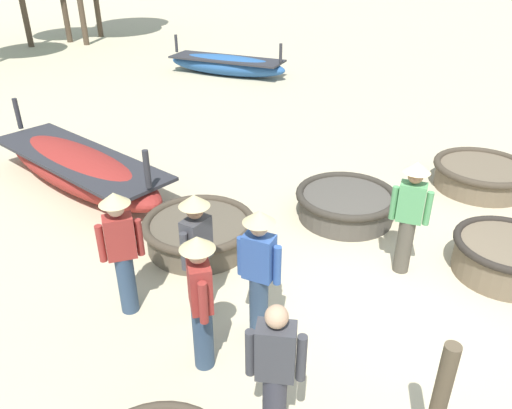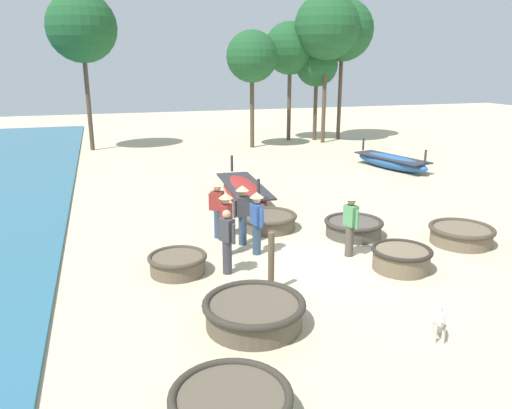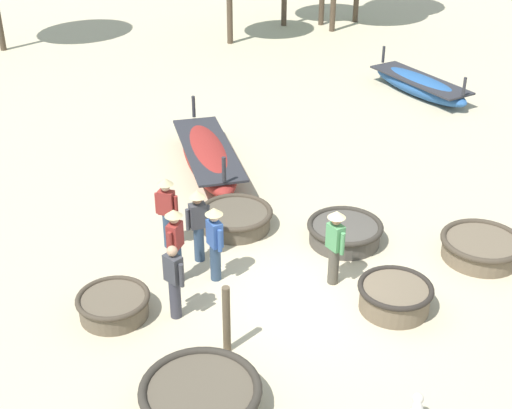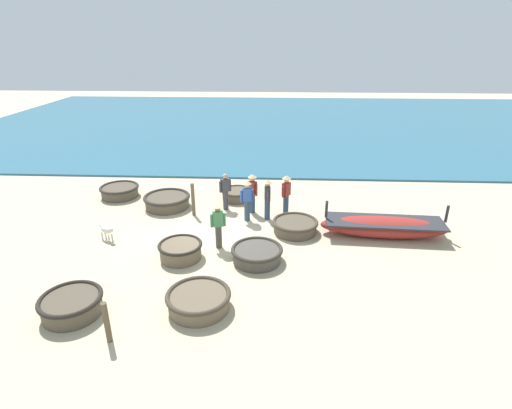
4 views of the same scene
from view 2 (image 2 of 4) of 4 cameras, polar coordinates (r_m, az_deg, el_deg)
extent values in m
plane|color=#C6B793|center=(12.82, 8.78, -6.34)|extent=(80.00, 80.00, 0.00)
cylinder|color=brown|center=(14.86, 22.38, -3.35)|extent=(1.62, 1.62, 0.43)
torus|color=#42382B|center=(14.80, 22.47, -2.56)|extent=(1.75, 1.75, 0.13)
cylinder|color=brown|center=(9.66, -0.23, -12.48)|extent=(1.82, 1.82, 0.46)
torus|color=#332D26|center=(9.55, -0.23, -11.27)|extent=(1.97, 1.97, 0.15)
cylinder|color=brown|center=(12.57, 16.25, -6.08)|extent=(1.34, 1.34, 0.49)
torus|color=#28231E|center=(12.48, 16.33, -5.03)|extent=(1.45, 1.45, 0.11)
cylinder|color=brown|center=(12.04, -8.93, -6.83)|extent=(1.30, 1.30, 0.41)
torus|color=#42382B|center=(11.96, -8.98, -5.93)|extent=(1.41, 1.41, 0.10)
cylinder|color=brown|center=(14.95, 1.43, -2.04)|extent=(1.58, 1.58, 0.41)
torus|color=#42382B|center=(14.89, 1.44, -1.30)|extent=(1.71, 1.71, 0.13)
cylinder|color=#4C473F|center=(14.62, 11.07, -2.74)|extent=(1.56, 1.56, 0.42)
torus|color=#332D26|center=(14.55, 11.11, -1.96)|extent=(1.69, 1.69, 0.12)
torus|color=#332D26|center=(7.30, -2.90, -21.01)|extent=(1.73, 1.73, 0.13)
ellipsoid|color=#285693|center=(24.24, 15.21, 4.73)|extent=(2.08, 4.35, 0.64)
cube|color=#2D2D33|center=(24.20, 15.24, 5.21)|extent=(2.04, 4.04, 0.06)
cylinder|color=#2D2D33|center=(25.50, 12.16, 6.75)|extent=(0.10, 0.10, 0.58)
cylinder|color=#2D2D33|center=(22.87, 18.80, 5.22)|extent=(0.10, 0.10, 0.58)
ellipsoid|color=maroon|center=(17.90, -1.41, 1.50)|extent=(1.44, 4.63, 0.70)
cube|color=#2D2D33|center=(17.84, -1.41, 2.20)|extent=(1.47, 4.27, 0.06)
cylinder|color=#2D2D33|center=(19.76, -2.78, 4.71)|extent=(0.10, 0.10, 0.63)
cylinder|color=#2D2D33|center=(15.76, 0.28, 1.81)|extent=(0.10, 0.10, 0.63)
cylinder|color=#4C473D|center=(13.05, 10.63, -4.10)|extent=(0.22, 0.22, 0.82)
cube|color=#4C8E56|center=(12.83, 10.78, -1.25)|extent=(0.31, 0.39, 0.54)
sphere|color=#A37556|center=(12.73, 10.87, 0.38)|extent=(0.20, 0.20, 0.20)
cylinder|color=#4C8E56|center=(12.70, 11.46, -1.71)|extent=(0.09, 0.09, 0.48)
cylinder|color=#4C8E56|center=(13.00, 10.10, -1.22)|extent=(0.09, 0.09, 0.48)
cone|color=#D1BC84|center=(12.69, 10.90, 0.95)|extent=(0.36, 0.36, 0.14)
cylinder|color=#383842|center=(11.81, -3.30, -6.02)|extent=(0.22, 0.22, 0.82)
cube|color=#3D3D42|center=(11.57, -3.36, -2.90)|extent=(0.36, 0.40, 0.54)
sphere|color=tan|center=(11.46, -3.39, -1.10)|extent=(0.20, 0.20, 0.20)
cylinder|color=#3D3D42|center=(11.44, -2.59, -3.38)|extent=(0.09, 0.09, 0.48)
cylinder|color=#3D3D42|center=(11.74, -4.10, -2.89)|extent=(0.09, 0.09, 0.48)
cylinder|color=#2D425B|center=(13.62, -1.54, -2.96)|extent=(0.22, 0.22, 0.82)
cube|color=#3D3D42|center=(13.41, -1.56, -0.21)|extent=(0.35, 0.24, 0.54)
sphere|color=#A37556|center=(13.31, -1.58, 1.36)|extent=(0.20, 0.20, 0.20)
cylinder|color=#3D3D42|center=(13.50, -0.68, -0.32)|extent=(0.09, 0.09, 0.48)
cylinder|color=#3D3D42|center=(13.35, -2.45, -0.52)|extent=(0.09, 0.09, 0.48)
cone|color=#D1BC84|center=(13.28, -1.58, 1.90)|extent=(0.36, 0.36, 0.14)
cylinder|color=#2D425B|center=(14.18, -4.37, -2.22)|extent=(0.22, 0.22, 0.82)
cube|color=maroon|center=(13.98, -4.43, 0.43)|extent=(0.40, 0.37, 0.54)
sphere|color=#DBB28E|center=(13.89, -4.46, 1.94)|extent=(0.20, 0.20, 0.20)
cylinder|color=maroon|center=(14.08, -5.26, 0.30)|extent=(0.09, 0.09, 0.48)
cylinder|color=maroon|center=(13.92, -3.58, 0.16)|extent=(0.09, 0.09, 0.48)
cone|color=#D1BC84|center=(13.86, -4.47, 2.46)|extent=(0.36, 0.36, 0.14)
cylinder|color=#2D425B|center=(12.94, 0.08, -3.99)|extent=(0.22, 0.22, 0.82)
cube|color=#33569E|center=(12.72, 0.08, -1.11)|extent=(0.29, 0.38, 0.54)
sphere|color=#DBB28E|center=(12.62, 0.08, 0.54)|extent=(0.20, 0.20, 0.20)
cylinder|color=#33569E|center=(12.92, -0.41, -1.07)|extent=(0.09, 0.09, 0.48)
cylinder|color=#33569E|center=(12.56, 0.59, -1.58)|extent=(0.09, 0.09, 0.48)
cone|color=#D1BC84|center=(12.58, 0.08, 1.11)|extent=(0.36, 0.36, 0.14)
cylinder|color=#2D425B|center=(12.90, -3.39, -4.08)|extent=(0.22, 0.22, 0.82)
cube|color=maroon|center=(12.68, -3.44, -1.20)|extent=(0.38, 0.40, 0.54)
sphere|color=tan|center=(12.57, -3.47, 0.46)|extent=(0.20, 0.20, 0.20)
cylinder|color=maroon|center=(12.51, -3.86, -1.69)|extent=(0.09, 0.09, 0.48)
cylinder|color=maroon|center=(12.89, -3.04, -1.14)|extent=(0.09, 0.09, 0.48)
cone|color=#D1BC84|center=(12.54, -3.48, 1.03)|extent=(0.36, 0.36, 0.14)
ellipsoid|color=beige|center=(9.77, 20.20, -12.13)|extent=(0.43, 0.55, 0.22)
sphere|color=beige|center=(9.96, 20.06, -11.13)|extent=(0.18, 0.18, 0.18)
cylinder|color=beige|center=(9.53, 20.43, -12.50)|extent=(0.14, 0.20, 0.16)
cylinder|color=beige|center=(10.04, 19.53, -12.90)|extent=(0.06, 0.06, 0.28)
cylinder|color=beige|center=(10.06, 20.34, -12.92)|extent=(0.06, 0.06, 0.28)
cylinder|color=beige|center=(9.72, 19.78, -13.92)|extent=(0.06, 0.06, 0.28)
cylinder|color=beige|center=(9.74, 20.61, -13.94)|extent=(0.06, 0.06, 0.28)
cylinder|color=brown|center=(10.79, 1.74, -6.63)|extent=(0.14, 0.14, 1.37)
cylinder|color=#4C3D2D|center=(29.15, -0.45, 10.54)|extent=(0.24, 0.24, 4.11)
sphere|color=#1E5128|center=(29.02, -0.46, 16.57)|extent=(2.88, 2.88, 2.88)
cylinder|color=#4C3D2D|center=(31.21, 7.80, 12.01)|extent=(0.24, 0.24, 5.46)
sphere|color=#1E5128|center=(31.20, 8.09, 19.48)|extent=(3.82, 3.82, 3.82)
cylinder|color=#4C3D2D|center=(32.93, 9.54, 12.08)|extent=(0.24, 0.24, 5.39)
sphere|color=#1E5128|center=(32.91, 9.88, 19.06)|extent=(3.77, 3.77, 3.77)
cylinder|color=#4C3D2D|center=(31.96, 3.80, 11.36)|extent=(0.24, 0.24, 4.52)
sphere|color=#1E5128|center=(31.86, 3.92, 17.40)|extent=(3.16, 3.16, 3.16)
cylinder|color=#4C3D2D|center=(32.26, 6.78, 10.62)|extent=(0.24, 0.24, 3.72)
sphere|color=#1E5128|center=(32.13, 6.95, 15.54)|extent=(2.60, 2.60, 2.60)
cylinder|color=#4C3D2D|center=(29.64, -18.60, 10.98)|extent=(0.24, 0.24, 5.30)
sphere|color=#1E5128|center=(29.61, -19.31, 18.58)|extent=(3.71, 3.71, 3.71)
camera|label=1|loc=(8.88, -17.42, 11.22)|focal=35.00mm
camera|label=3|loc=(3.70, 136.61, 70.74)|focal=50.00mm
camera|label=4|loc=(22.04, 39.60, 17.66)|focal=28.00mm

